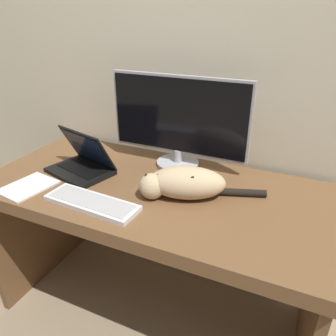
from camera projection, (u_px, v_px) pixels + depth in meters
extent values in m
cube|color=beige|center=(190.00, 54.00, 1.61)|extent=(6.40, 0.06, 2.60)
cube|color=brown|center=(152.00, 192.00, 1.49)|extent=(1.57, 0.75, 0.06)
cube|color=brown|center=(41.00, 222.00, 1.94)|extent=(0.04, 0.69, 0.72)
cube|color=brown|center=(311.00, 308.00, 1.39)|extent=(0.04, 0.69, 0.72)
cylinder|color=#B2B2B7|center=(178.00, 163.00, 1.68)|extent=(0.21, 0.21, 0.02)
cylinder|color=#B2B2B7|center=(178.00, 156.00, 1.66)|extent=(0.04, 0.04, 0.06)
cube|color=#B2B2B7|center=(179.00, 115.00, 1.57)|extent=(0.70, 0.02, 0.38)
cube|color=black|center=(178.00, 116.00, 1.56)|extent=(0.68, 0.01, 0.36)
cube|color=black|center=(80.00, 171.00, 1.60)|extent=(0.34, 0.28, 0.02)
cube|color=black|center=(82.00, 168.00, 1.60)|extent=(0.27, 0.18, 0.00)
cube|color=black|center=(87.00, 148.00, 1.59)|extent=(0.32, 0.18, 0.19)
cube|color=black|center=(87.00, 149.00, 1.59)|extent=(0.28, 0.15, 0.17)
cube|color=white|center=(92.00, 203.00, 1.34)|extent=(0.41, 0.15, 0.02)
cube|color=#B3B3B3|center=(91.00, 201.00, 1.33)|extent=(0.38, 0.13, 0.00)
ellipsoid|color=#D1B284|center=(187.00, 183.00, 1.37)|extent=(0.36, 0.26, 0.14)
ellipsoid|color=black|center=(191.00, 175.00, 1.35)|extent=(0.18, 0.16, 0.05)
sphere|color=#D1B284|center=(152.00, 186.00, 1.37)|extent=(0.11, 0.11, 0.11)
cone|color=black|center=(146.00, 176.00, 1.35)|extent=(0.04, 0.04, 0.03)
cone|color=black|center=(158.00, 177.00, 1.35)|extent=(0.04, 0.04, 0.03)
cylinder|color=black|center=(242.00, 193.00, 1.40)|extent=(0.20, 0.10, 0.03)
cube|color=white|center=(28.00, 187.00, 1.47)|extent=(0.21, 0.25, 0.01)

